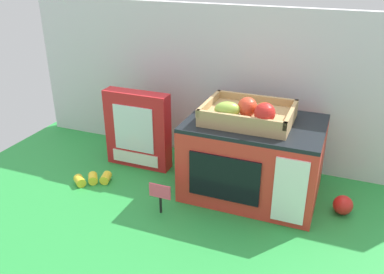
{
  "coord_description": "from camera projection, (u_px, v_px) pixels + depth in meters",
  "views": [
    {
      "loc": [
        0.4,
        -1.18,
        0.74
      ],
      "look_at": [
        -0.07,
        -0.0,
        0.16
      ],
      "focal_mm": 38.27,
      "sensor_mm": 36.0,
      "label": 1
    }
  ],
  "objects": [
    {
      "name": "ground_plane",
      "position": [
        209.0,
        180.0,
        1.44
      ],
      "size": [
        1.7,
        1.7,
        0.0
      ],
      "primitive_type": "plane",
      "color": "green",
      "rests_on": "ground"
    },
    {
      "name": "display_back_panel",
      "position": [
        230.0,
        86.0,
        1.49
      ],
      "size": [
        1.61,
        0.03,
        0.57
      ],
      "primitive_type": "cube",
      "color": "silver",
      "rests_on": "ground"
    },
    {
      "name": "toy_microwave",
      "position": [
        253.0,
        158.0,
        1.32
      ],
      "size": [
        0.42,
        0.3,
        0.25
      ],
      "color": "red",
      "rests_on": "ground"
    },
    {
      "name": "food_groups_crate",
      "position": [
        249.0,
        114.0,
        1.24
      ],
      "size": [
        0.27,
        0.21,
        0.09
      ],
      "color": "tan",
      "rests_on": "toy_microwave"
    },
    {
      "name": "cookie_set_box",
      "position": [
        138.0,
        130.0,
        1.49
      ],
      "size": [
        0.24,
        0.06,
        0.29
      ],
      "color": "red",
      "rests_on": "ground"
    },
    {
      "name": "price_sign",
      "position": [
        160.0,
        194.0,
        1.23
      ],
      "size": [
        0.07,
        0.01,
        0.1
      ],
      "color": "black",
      "rests_on": "ground"
    },
    {
      "name": "loose_toy_banana",
      "position": [
        93.0,
        179.0,
        1.41
      ],
      "size": [
        0.12,
        0.1,
        0.03
      ],
      "color": "yellow",
      "rests_on": "ground"
    },
    {
      "name": "loose_toy_apple",
      "position": [
        343.0,
        205.0,
        1.25
      ],
      "size": [
        0.06,
        0.06,
        0.06
      ],
      "primitive_type": "sphere",
      "color": "red",
      "rests_on": "ground"
    }
  ]
}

